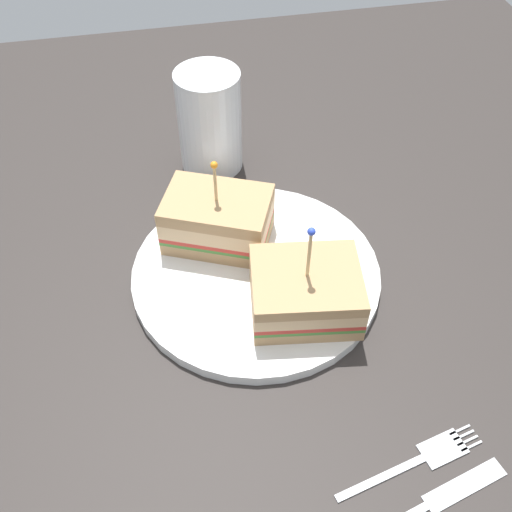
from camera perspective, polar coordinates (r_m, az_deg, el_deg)
ground_plane at (r=59.37cm, az=-0.00°, el=-2.71°), size 108.59×108.59×2.00cm
plate at (r=58.16cm, az=-0.00°, el=-1.72°), size 24.37×24.37×1.17cm
sandwich_half_front at (r=53.18cm, az=4.82°, el=-3.43°), size 9.38×10.77×10.30cm
sandwich_half_back at (r=58.83cm, az=-3.73°, el=3.55°), size 10.41×12.15×9.95cm
drink_glass at (r=68.48cm, az=-4.48°, el=12.51°), size 7.23×7.23×11.96cm
fork at (r=50.32cm, az=16.07°, el=-18.19°), size 3.86×12.77×0.35cm
knife at (r=49.40cm, az=17.62°, el=-21.38°), size 4.12×12.67×0.35cm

